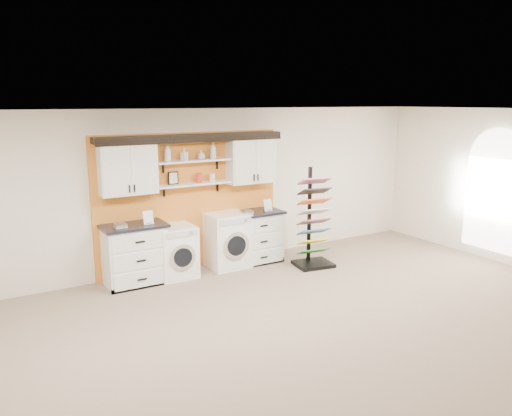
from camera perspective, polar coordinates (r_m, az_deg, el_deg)
floor at (r=6.00m, az=8.78°, el=-17.18°), size 10.00×10.00×0.00m
ceiling at (r=5.24m, az=9.78°, el=10.63°), size 10.00×10.00×0.00m
wall_back at (r=8.81m, az=-7.63°, el=2.08°), size 10.00×0.00×10.00m
accent_panel at (r=8.82m, az=-7.51°, el=0.77°), size 3.40×0.07×2.40m
upper_cabinet_left at (r=8.17m, az=-14.47°, el=4.42°), size 0.90×0.35×0.84m
upper_cabinet_right at (r=9.06m, az=-0.59°, el=5.53°), size 0.90×0.35×0.84m
shelf_lower at (r=8.61m, az=-7.13°, el=2.74°), size 1.32×0.28×0.03m
shelf_upper at (r=8.55m, az=-7.20°, el=5.38°), size 1.32×0.28×0.03m
crown_molding at (r=8.53m, az=-7.31°, el=8.04°), size 3.30×0.41×0.13m
window_arched at (r=10.10m, az=25.57°, el=2.18°), size 0.06×1.10×2.25m
picture_frame at (r=8.50m, az=-9.44°, el=3.40°), size 0.18×0.02×0.22m
canister_red at (r=8.64m, az=-6.54°, el=3.42°), size 0.11×0.11×0.16m
canister_cream at (r=8.74m, az=-5.04°, el=3.49°), size 0.10×0.10×0.14m
base_cabinet_left at (r=8.32m, az=-13.66°, el=-5.18°), size 1.02×0.66×0.99m
base_cabinet_right at (r=9.20m, az=-0.09°, el=-3.28°), size 0.97×0.66×0.95m
washer at (r=8.55m, az=-9.24°, el=-4.90°), size 0.63×0.71×0.88m
dryer at (r=8.92m, az=-3.29°, el=-3.70°), size 0.70×0.71×0.98m
sample_rack at (r=9.01m, az=6.55°, el=-3.18°), size 0.72×0.64×1.78m
soap_bottle_a at (r=8.37m, az=-10.07°, el=6.24°), size 0.16×0.16×0.29m
soap_bottle_b at (r=8.48m, az=-8.21°, el=6.08°), size 0.13×0.13×0.20m
soap_bottle_c at (r=8.61m, az=-6.28°, el=6.08°), size 0.18×0.18×0.16m
soap_bottle_d at (r=8.69m, az=-4.94°, el=6.57°), size 0.15×0.15×0.28m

